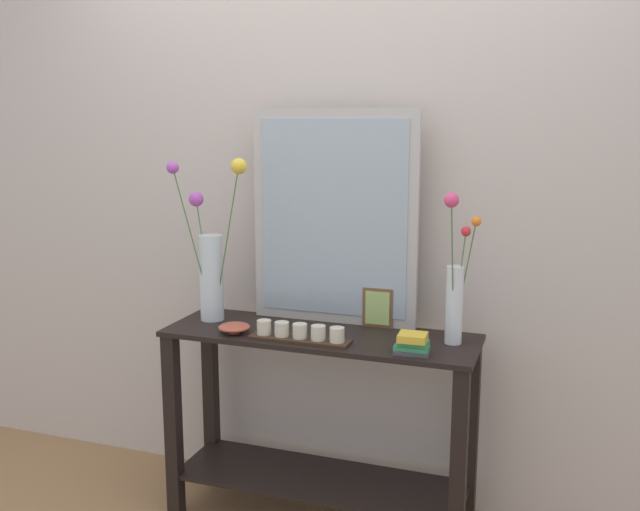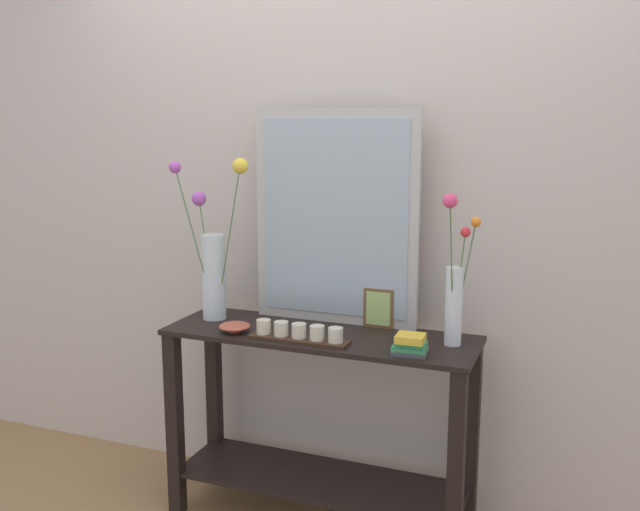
{
  "view_description": "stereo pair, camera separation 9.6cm",
  "coord_description": "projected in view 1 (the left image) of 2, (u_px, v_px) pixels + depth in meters",
  "views": [
    {
      "loc": [
        0.89,
        -2.53,
        1.62
      ],
      "look_at": [
        0.0,
        0.0,
        1.11
      ],
      "focal_mm": 39.84,
      "sensor_mm": 36.0,
      "label": 1
    },
    {
      "loc": [
        0.98,
        -2.5,
        1.62
      ],
      "look_at": [
        0.0,
        0.0,
        1.11
      ],
      "focal_mm": 39.84,
      "sensor_mm": 36.0,
      "label": 2
    }
  ],
  "objects": [
    {
      "name": "book_stack",
      "position": [
        412.0,
        344.0,
        2.54
      ],
      "size": [
        0.13,
        0.09,
        0.07
      ],
      "color": "#424247",
      "rests_on": "console_table"
    },
    {
      "name": "vase_right",
      "position": [
        455.0,
        289.0,
        2.62
      ],
      "size": [
        0.12,
        0.15,
        0.58
      ],
      "color": "silver",
      "rests_on": "console_table"
    },
    {
      "name": "candle_tray",
      "position": [
        300.0,
        334.0,
        2.69
      ],
      "size": [
        0.39,
        0.09,
        0.07
      ],
      "color": "#382316",
      "rests_on": "console_table"
    },
    {
      "name": "mirror_leaning",
      "position": [
        335.0,
        218.0,
        2.86
      ],
      "size": [
        0.69,
        0.03,
        0.87
      ],
      "color": "#B7B2AD",
      "rests_on": "console_table"
    },
    {
      "name": "console_table",
      "position": [
        320.0,
        411.0,
        2.85
      ],
      "size": [
        1.24,
        0.4,
        0.8
      ],
      "color": "black",
      "rests_on": "ground"
    },
    {
      "name": "decorative_bowl",
      "position": [
        234.0,
        327.0,
        2.79
      ],
      "size": [
        0.13,
        0.13,
        0.04
      ],
      "color": "#B24C38",
      "rests_on": "console_table"
    },
    {
      "name": "picture_frame_small",
      "position": [
        378.0,
        308.0,
        2.86
      ],
      "size": [
        0.12,
        0.01,
        0.16
      ],
      "color": "brown",
      "rests_on": "console_table"
    },
    {
      "name": "wall_back",
      "position": [
        345.0,
        187.0,
        2.99
      ],
      "size": [
        6.4,
        0.08,
        2.7
      ],
      "primitive_type": "cube",
      "color": "beige",
      "rests_on": "ground"
    },
    {
      "name": "tall_vase_left",
      "position": [
        211.0,
        264.0,
        2.93
      ],
      "size": [
        0.31,
        0.18,
        0.68
      ],
      "color": "silver",
      "rests_on": "console_table"
    }
  ]
}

